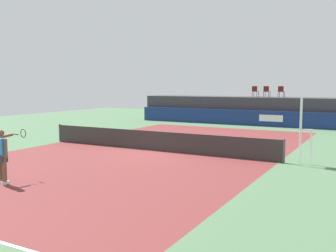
% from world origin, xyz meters
% --- Properties ---
extents(ground_plane, '(48.00, 48.00, 0.00)m').
position_xyz_m(ground_plane, '(0.00, 3.00, 0.00)').
color(ground_plane, '#4C704C').
extents(court_inner, '(12.00, 22.00, 0.00)m').
position_xyz_m(court_inner, '(0.00, 0.00, 0.00)').
color(court_inner, maroon).
rests_on(court_inner, ground).
extents(sponsor_wall, '(18.00, 0.22, 1.20)m').
position_xyz_m(sponsor_wall, '(0.01, 13.50, 0.60)').
color(sponsor_wall, navy).
rests_on(sponsor_wall, ground).
extents(spectator_platform, '(18.00, 2.80, 2.20)m').
position_xyz_m(spectator_platform, '(0.00, 15.30, 1.10)').
color(spectator_platform, '#38383D').
rests_on(spectator_platform, ground).
extents(spectator_chair_far_left, '(0.48, 0.48, 0.89)m').
position_xyz_m(spectator_chair_far_left, '(0.56, 15.36, 2.69)').
color(spectator_chair_far_left, '#561919').
rests_on(spectator_chair_far_left, spectator_platform).
extents(spectator_chair_left, '(0.47, 0.47, 0.89)m').
position_xyz_m(spectator_chair_left, '(1.59, 15.06, 2.69)').
color(spectator_chair_left, '#561919').
rests_on(spectator_chair_left, spectator_platform).
extents(spectator_chair_center, '(0.47, 0.47, 0.89)m').
position_xyz_m(spectator_chair_center, '(2.71, 15.21, 2.69)').
color(spectator_chair_center, '#561919').
rests_on(spectator_chair_center, spectator_platform).
extents(umpire_chair, '(0.44, 0.44, 2.76)m').
position_xyz_m(umpire_chair, '(6.92, -0.00, 1.59)').
color(umpire_chair, white).
rests_on(umpire_chair, ground).
extents(tennis_net, '(12.40, 0.02, 0.95)m').
position_xyz_m(tennis_net, '(0.00, 0.00, 0.47)').
color(tennis_net, '#2D2D2D').
rests_on(tennis_net, ground).
extents(net_post_near, '(0.10, 0.10, 1.00)m').
position_xyz_m(net_post_near, '(-6.20, 0.00, 0.50)').
color(net_post_near, '#4C4C51').
rests_on(net_post_near, ground).
extents(net_post_far, '(0.10, 0.10, 1.00)m').
position_xyz_m(net_post_far, '(6.20, 0.00, 0.50)').
color(net_post_far, '#4C4C51').
rests_on(net_post_far, ground).
extents(tennis_player, '(0.60, 1.18, 1.77)m').
position_xyz_m(tennis_player, '(-1.08, -7.77, 0.96)').
color(tennis_player, white).
rests_on(tennis_player, court_inner).
extents(tennis_ball, '(0.07, 0.07, 0.07)m').
position_xyz_m(tennis_ball, '(-4.11, 1.81, 0.04)').
color(tennis_ball, '#D8EA33').
rests_on(tennis_ball, court_inner).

